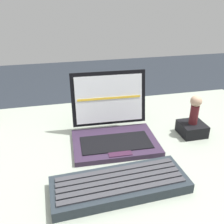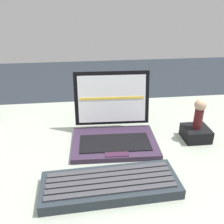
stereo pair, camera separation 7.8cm
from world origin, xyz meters
name	(u,v)px [view 1 (the left image)]	position (x,y,z in m)	size (l,w,h in m)	color
desk	(105,170)	(0.00, 0.00, 0.63)	(1.40, 0.77, 0.72)	#949D8E
laptop_front	(113,128)	(0.04, 0.04, 0.77)	(0.28, 0.23, 0.21)	#302238
external_keyboard	(119,184)	(0.00, -0.20, 0.74)	(0.35, 0.14, 0.03)	#232A31
figurine_stand	(192,129)	(0.32, 0.01, 0.75)	(0.09, 0.09, 0.04)	black
figurine	(195,108)	(0.32, 0.01, 0.83)	(0.04, 0.04, 0.10)	#52191D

